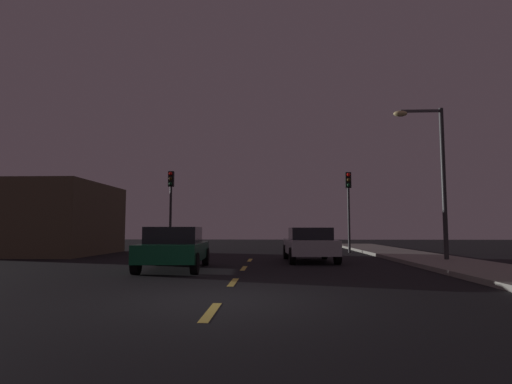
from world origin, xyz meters
TOP-DOWN VIEW (x-y plane):
  - ground_plane at (0.00, 7.00)m, footprint 80.00×80.00m
  - sidewalk_curb_right at (7.50, 7.00)m, footprint 3.00×40.00m
  - lane_stripe_nearest at (0.00, -1.20)m, footprint 0.16×1.60m
  - lane_stripe_second at (0.00, 2.60)m, footprint 0.16×1.60m
  - lane_stripe_third at (0.00, 6.40)m, footprint 0.16×1.60m
  - lane_stripe_fourth at (0.00, 10.20)m, footprint 0.16×1.60m
  - traffic_signal_left at (-4.96, 16.19)m, footprint 0.32×0.38m
  - traffic_signal_right at (5.33, 16.19)m, footprint 0.32×0.38m
  - car_stopped_ahead at (2.51, 9.53)m, footprint 2.11×4.18m
  - car_adjacent_lane at (-2.25, 5.83)m, footprint 2.16×4.40m
  - street_lamp_right at (7.46, 8.90)m, footprint 1.99×0.36m
  - storefront_left at (-10.76, 13.90)m, footprint 5.51×6.83m

SIDE VIEW (x-z plane):
  - ground_plane at x=0.00m, z-range 0.00..0.00m
  - lane_stripe_nearest at x=0.00m, z-range 0.00..0.01m
  - lane_stripe_second at x=0.00m, z-range 0.00..0.01m
  - lane_stripe_third at x=0.00m, z-range 0.00..0.01m
  - lane_stripe_fourth at x=0.00m, z-range 0.00..0.01m
  - sidewalk_curb_right at x=7.50m, z-range 0.00..0.15m
  - car_stopped_ahead at x=2.51m, z-range 0.02..1.41m
  - car_adjacent_lane at x=-2.25m, z-range 0.02..1.42m
  - storefront_left at x=-10.76m, z-range 0.00..3.73m
  - traffic_signal_right at x=5.33m, z-range 0.94..5.53m
  - traffic_signal_left at x=-4.96m, z-range 0.96..5.67m
  - street_lamp_right at x=7.46m, z-range 0.71..6.91m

